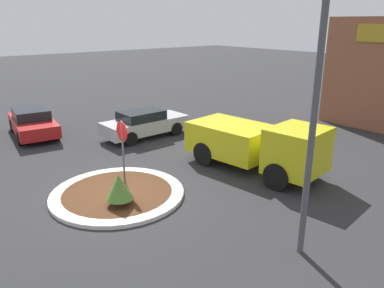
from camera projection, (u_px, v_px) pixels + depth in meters
The scene contains 8 objects.
ground_plane at pixel (118, 195), 12.85m from camera, with size 120.00×120.00×0.00m, color #2D2D30.
traffic_island at pixel (118, 194), 12.83m from camera, with size 4.54×4.54×0.13m.
stop_sign at pixel (122, 142), 13.06m from camera, with size 0.71×0.07×2.43m.
island_shrub at pixel (119, 187), 11.73m from camera, with size 0.87×0.87×1.02m.
utility_truck at pixel (256, 144), 14.70m from camera, with size 5.76×2.81×2.09m.
parked_sedan_silver at pixel (145, 123), 19.12m from camera, with size 1.82×4.46×1.40m.
parked_sedan_red at pixel (33, 122), 19.36m from camera, with size 4.60×2.44×1.39m.
light_pole at pixel (315, 107), 8.52m from camera, with size 0.70×0.30×6.56m.
Camera 1 is at (10.64, -5.39, 5.69)m, focal length 35.00 mm.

